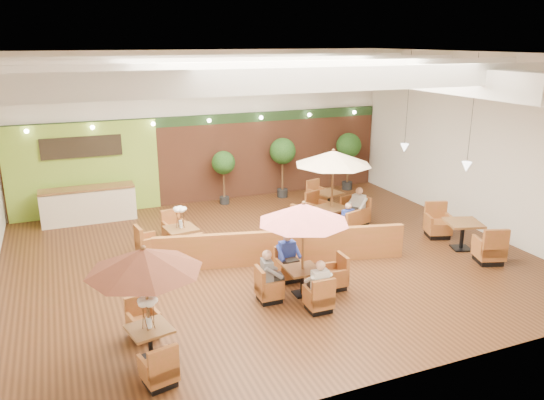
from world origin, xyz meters
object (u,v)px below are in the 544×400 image
diner_3 (347,217)px  table_5 (329,202)px  service_counter (89,205)px  topiary_0 (223,165)px  table_0 (145,274)px  table_4 (462,236)px  diner_4 (358,203)px  topiary_2 (349,148)px  diner_0 (319,280)px  diner_1 (288,252)px  booth_divider (281,247)px  topiary_1 (283,153)px  table_1 (303,231)px  table_3 (173,238)px  diner_2 (269,271)px  table_2 (333,175)px

diner_3 → table_5: bearing=59.5°
service_counter → topiary_0: bearing=2.4°
table_0 → table_5: table_0 is taller
table_4 → diner_4: 3.41m
table_4 → topiary_2: size_ratio=1.30×
table_0 → diner_0: 3.98m
table_5 → topiary_0: size_ratio=1.27×
service_counter → table_4: 11.85m
diner_1 → diner_3: 3.39m
booth_divider → topiary_0: topiary_0 is taller
booth_divider → topiary_1: 6.48m
service_counter → booth_divider: bearing=-51.0°
table_1 → table_3: table_1 is taller
table_5 → diner_2: size_ratio=3.11×
table_3 → table_5: table_3 is taller
table_4 → diner_3: bearing=162.7°
table_0 → table_1: table_1 is taller
diner_3 → table_2: bearing=76.5°
service_counter → booth_divider: size_ratio=0.44×
table_4 → table_5: bearing=131.0°
table_2 → topiary_1: 3.96m
service_counter → booth_divider: 7.24m
table_2 → diner_3: (-0.00, -0.96, -1.06)m
table_0 → diner_1: size_ratio=2.92×
booth_divider → diner_3: bearing=33.2°
topiary_2 → diner_3: size_ratio=3.19×
topiary_1 → diner_4: 4.18m
diner_2 → table_4: bearing=105.1°
topiary_2 → diner_2: size_ratio=2.84×
table_1 → topiary_2: (5.68, 7.69, 0.10)m
table_4 → diner_0: 5.77m
service_counter → diner_0: bearing=-62.8°
table_1 → topiary_0: size_ratio=1.18×
table_4 → diner_4: (-1.75, 2.90, 0.36)m
table_0 → diner_1: table_0 is taller
table_1 → topiary_1: bearing=70.9°
table_0 → diner_2: size_ratio=2.91×
topiary_2 → table_2: bearing=-126.0°
table_5 → diner_3: size_ratio=3.50×
service_counter → table_5: 8.17m
table_0 → table_4: table_0 is taller
booth_divider → topiary_2: (5.41, 5.83, 1.24)m
table_1 → table_4: bearing=9.6°
table_0 → table_1: 4.04m
diner_2 → table_0: bearing=-58.3°
booth_divider → table_5: booth_divider is taller
table_3 → diner_0: size_ratio=3.33×
table_2 → diner_0: (-2.80, -4.58, -1.05)m
table_1 → diner_4: 5.36m
topiary_1 → topiary_2: 2.86m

